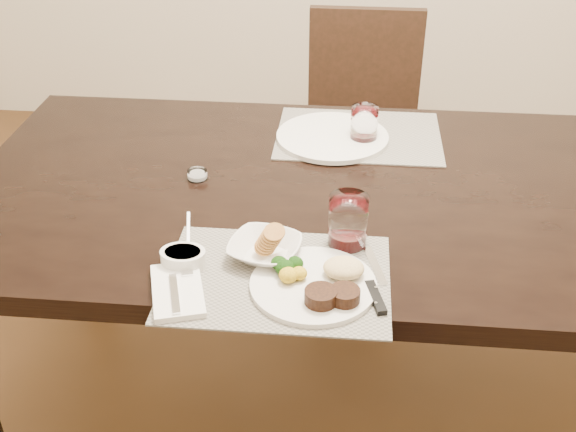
# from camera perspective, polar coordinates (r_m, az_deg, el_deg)

# --- Properties ---
(ground_plane) EXTENTS (4.50, 4.50, 0.00)m
(ground_plane) POSITION_cam_1_polar(r_m,az_deg,el_deg) (2.27, 4.94, -14.44)
(ground_plane) COLOR #3F2814
(ground_plane) RESTS_ON ground
(dining_table) EXTENTS (2.00, 1.00, 0.75)m
(dining_table) POSITION_cam_1_polar(r_m,az_deg,el_deg) (1.84, 5.90, -0.01)
(dining_table) COLOR black
(dining_table) RESTS_ON ground
(chair_far) EXTENTS (0.42, 0.42, 0.90)m
(chair_far) POSITION_cam_1_polar(r_m,az_deg,el_deg) (2.75, 5.87, 7.43)
(chair_far) COLOR black
(chair_far) RESTS_ON ground
(placemat_near) EXTENTS (0.46, 0.34, 0.00)m
(placemat_near) POSITION_cam_1_polar(r_m,az_deg,el_deg) (1.48, -0.87, -4.93)
(placemat_near) COLOR slate
(placemat_near) RESTS_ON dining_table
(placemat_far) EXTENTS (0.46, 0.34, 0.00)m
(placemat_far) POSITION_cam_1_polar(r_m,az_deg,el_deg) (2.06, 5.60, 6.36)
(placemat_far) COLOR slate
(placemat_far) RESTS_ON dining_table
(dinner_plate) EXTENTS (0.26, 0.26, 0.05)m
(dinner_plate) POSITION_cam_1_polar(r_m,az_deg,el_deg) (1.44, 2.48, -5.28)
(dinner_plate) COLOR silver
(dinner_plate) RESTS_ON placemat_near
(napkin_fork) EXTENTS (0.14, 0.20, 0.02)m
(napkin_fork) POSITION_cam_1_polar(r_m,az_deg,el_deg) (1.45, -8.72, -5.81)
(napkin_fork) COLOR white
(napkin_fork) RESTS_ON placemat_near
(steak_knife) EXTENTS (0.05, 0.23, 0.01)m
(steak_knife) POSITION_cam_1_polar(r_m,az_deg,el_deg) (1.45, 6.93, -5.78)
(steak_knife) COLOR white
(steak_knife) RESTS_ON placemat_near
(cracker_bowl) EXTENTS (0.18, 0.18, 0.07)m
(cracker_bowl) POSITION_cam_1_polar(r_m,az_deg,el_deg) (1.53, -1.84, -2.58)
(cracker_bowl) COLOR silver
(cracker_bowl) RESTS_ON placemat_near
(sauce_ramekin) EXTENTS (0.10, 0.14, 0.08)m
(sauce_ramekin) POSITION_cam_1_polar(r_m,az_deg,el_deg) (1.51, -8.29, -3.27)
(sauce_ramekin) COLOR silver
(sauce_ramekin) RESTS_ON placemat_near
(wine_glass_near) EXTENTS (0.08, 0.08, 0.12)m
(wine_glass_near) POSITION_cam_1_polar(r_m,az_deg,el_deg) (1.56, 4.76, -0.56)
(wine_glass_near) COLOR white
(wine_glass_near) RESTS_ON placemat_near
(far_plate) EXTENTS (0.31, 0.31, 0.01)m
(far_plate) POSITION_cam_1_polar(r_m,az_deg,el_deg) (2.03, 3.52, 6.25)
(far_plate) COLOR silver
(far_plate) RESTS_ON placemat_far
(wine_glass_far) EXTENTS (0.07, 0.07, 0.10)m
(wine_glass_far) POSITION_cam_1_polar(r_m,az_deg,el_deg) (2.00, 6.03, 7.04)
(wine_glass_far) COLOR white
(wine_glass_far) RESTS_ON placemat_far
(salt_cellar) EXTENTS (0.05, 0.05, 0.02)m
(salt_cellar) POSITION_cam_1_polar(r_m,az_deg,el_deg) (1.84, -7.18, 3.22)
(salt_cellar) COLOR white
(salt_cellar) RESTS_ON dining_table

